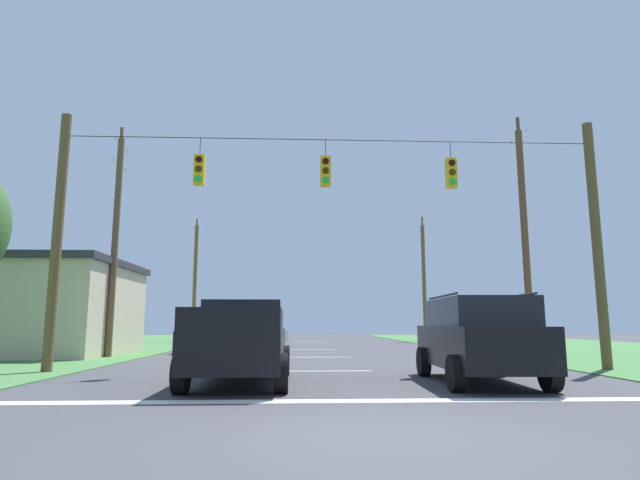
# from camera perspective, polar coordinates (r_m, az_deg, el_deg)

# --- Properties ---
(ground_plane) EXTENTS (120.00, 120.00, 0.00)m
(ground_plane) POSITION_cam_1_polar(r_m,az_deg,el_deg) (7.05, 5.86, -20.47)
(ground_plane) COLOR #3D3D42
(stop_bar_stripe) EXTENTS (13.65, 0.45, 0.01)m
(stop_bar_stripe) POSITION_cam_1_polar(r_m,az_deg,el_deg) (9.90, 3.31, -17.16)
(stop_bar_stripe) COLOR white
(stop_bar_stripe) RESTS_ON ground
(lane_dash_0) EXTENTS (2.50, 0.15, 0.01)m
(lane_dash_0) POSITION_cam_1_polar(r_m,az_deg,el_deg) (15.85, 1.06, -14.12)
(lane_dash_0) COLOR white
(lane_dash_0) RESTS_ON ground
(lane_dash_1) EXTENTS (2.50, 0.15, 0.01)m
(lane_dash_1) POSITION_cam_1_polar(r_m,az_deg,el_deg) (22.09, 0.02, -12.69)
(lane_dash_1) COLOR white
(lane_dash_1) RESTS_ON ground
(lane_dash_2) EXTENTS (2.50, 0.15, 0.01)m
(lane_dash_2) POSITION_cam_1_polar(r_m,az_deg,el_deg) (28.45, -0.56, -11.88)
(lane_dash_2) COLOR white
(lane_dash_2) RESTS_ON ground
(lane_dash_3) EXTENTS (2.50, 0.15, 0.01)m
(lane_dash_3) POSITION_cam_1_polar(r_m,az_deg,el_deg) (39.08, -1.10, -11.12)
(lane_dash_3) COLOR white
(lane_dash_3) RESTS_ON ground
(lane_dash_4) EXTENTS (2.50, 0.15, 0.01)m
(lane_dash_4) POSITION_cam_1_polar(r_m,az_deg,el_deg) (41.95, -1.20, -10.98)
(lane_dash_4) COLOR white
(lane_dash_4) RESTS_ON ground
(overhead_signal_span) EXTENTS (16.73, 0.31, 7.74)m
(overhead_signal_span) POSITION_cam_1_polar(r_m,az_deg,el_deg) (15.86, 1.32, 1.10)
(overhead_signal_span) COLOR brown
(overhead_signal_span) RESTS_ON ground
(pickup_truck) EXTENTS (2.31, 5.41, 1.95)m
(pickup_truck) POSITION_cam_1_polar(r_m,az_deg,el_deg) (12.81, -8.59, -10.90)
(pickup_truck) COLOR black
(pickup_truck) RESTS_ON ground
(suv_black) EXTENTS (2.36, 4.87, 2.05)m
(suv_black) POSITION_cam_1_polar(r_m,az_deg,el_deg) (13.15, 16.88, -10.16)
(suv_black) COLOR black
(suv_black) RESTS_ON ground
(distant_car_crossing_white) EXTENTS (2.31, 4.44, 1.52)m
(distant_car_crossing_white) POSITION_cam_1_polar(r_m,az_deg,el_deg) (26.66, -12.32, -10.18)
(distant_car_crossing_white) COLOR silver
(distant_car_crossing_white) RESTS_ON ground
(distant_car_oncoming) EXTENTS (4.44, 2.30, 1.52)m
(distant_car_oncoming) POSITION_cam_1_polar(r_m,az_deg,el_deg) (32.39, -7.47, -10.07)
(distant_car_oncoming) COLOR silver
(distant_car_oncoming) RESTS_ON ground
(utility_pole_mid_right) EXTENTS (0.30, 1.74, 10.73)m
(utility_pole_mid_right) POSITION_cam_1_polar(r_m,az_deg,el_deg) (24.78, 21.49, 0.39)
(utility_pole_mid_right) COLOR brown
(utility_pole_mid_right) RESTS_ON ground
(utility_pole_far_right) EXTENTS (0.29, 1.82, 9.77)m
(utility_pole_far_right) POSITION_cam_1_polar(r_m,az_deg,el_deg) (41.68, 11.30, -4.18)
(utility_pole_far_right) COLOR brown
(utility_pole_far_right) RESTS_ON ground
(utility_pole_mid_left) EXTENTS (0.28, 1.61, 9.92)m
(utility_pole_mid_left) POSITION_cam_1_polar(r_m,az_deg,el_deg) (23.83, -21.48, 0.21)
(utility_pole_mid_left) COLOR brown
(utility_pole_mid_left) RESTS_ON ground
(utility_pole_far_left) EXTENTS (0.28, 1.56, 9.32)m
(utility_pole_far_left) POSITION_cam_1_polar(r_m,az_deg,el_deg) (40.51, -13.52, -4.36)
(utility_pole_far_left) COLOR brown
(utility_pole_far_left) RESTS_ON ground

